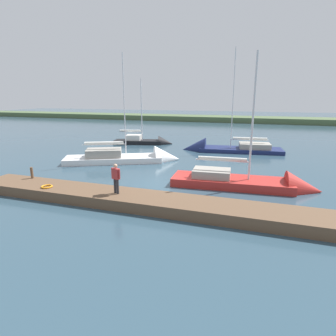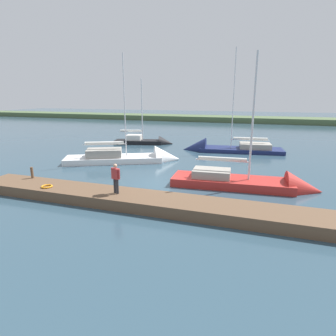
{
  "view_description": "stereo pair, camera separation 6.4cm",
  "coord_description": "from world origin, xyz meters",
  "px_view_note": "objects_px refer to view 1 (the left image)",
  "views": [
    {
      "loc": [
        -6.39,
        17.46,
        5.88
      ],
      "look_at": [
        -0.48,
        -0.16,
        1.14
      ],
      "focal_mm": 30.14,
      "sensor_mm": 36.0,
      "label": 1
    },
    {
      "loc": [
        -6.45,
        17.44,
        5.88
      ],
      "look_at": [
        -0.48,
        -0.16,
        1.14
      ],
      "focal_mm": 30.14,
      "sensor_mm": 36.0,
      "label": 2
    }
  ],
  "objects_px": {
    "sailboat_outer_mooring": "(134,159)",
    "person_on_dock": "(116,177)",
    "mooring_post_near": "(32,173)",
    "sailboat_inner_slip": "(256,186)",
    "sailboat_near_dock": "(220,150)",
    "sailboat_far_right": "(147,142)",
    "life_ring_buoy": "(47,187)"
  },
  "relations": [
    {
      "from": "sailboat_outer_mooring",
      "to": "person_on_dock",
      "type": "relative_size",
      "value": 6.27
    },
    {
      "from": "mooring_post_near",
      "to": "person_on_dock",
      "type": "distance_m",
      "value": 6.84
    },
    {
      "from": "mooring_post_near",
      "to": "sailboat_inner_slip",
      "type": "bearing_deg",
      "value": -162.22
    },
    {
      "from": "sailboat_inner_slip",
      "to": "mooring_post_near",
      "type": "bearing_deg",
      "value": -166.46
    },
    {
      "from": "sailboat_near_dock",
      "to": "person_on_dock",
      "type": "height_order",
      "value": "sailboat_near_dock"
    },
    {
      "from": "mooring_post_near",
      "to": "sailboat_far_right",
      "type": "relative_size",
      "value": 0.08
    },
    {
      "from": "life_ring_buoy",
      "to": "person_on_dock",
      "type": "relative_size",
      "value": 0.39
    },
    {
      "from": "sailboat_near_dock",
      "to": "sailboat_far_right",
      "type": "height_order",
      "value": "sailboat_near_dock"
    },
    {
      "from": "sailboat_inner_slip",
      "to": "sailboat_near_dock",
      "type": "height_order",
      "value": "sailboat_near_dock"
    },
    {
      "from": "life_ring_buoy",
      "to": "sailboat_inner_slip",
      "type": "distance_m",
      "value": 13.14
    },
    {
      "from": "mooring_post_near",
      "to": "sailboat_far_right",
      "type": "bearing_deg",
      "value": -91.39
    },
    {
      "from": "life_ring_buoy",
      "to": "person_on_dock",
      "type": "xyz_separation_m",
      "value": [
        -4.47,
        -0.36,
        0.93
      ]
    },
    {
      "from": "sailboat_outer_mooring",
      "to": "mooring_post_near",
      "type": "bearing_deg",
      "value": -135.15
    },
    {
      "from": "sailboat_inner_slip",
      "to": "person_on_dock",
      "type": "xyz_separation_m",
      "value": [
        7.32,
        5.42,
        1.44
      ]
    },
    {
      "from": "mooring_post_near",
      "to": "sailboat_outer_mooring",
      "type": "relative_size",
      "value": 0.07
    },
    {
      "from": "sailboat_far_right",
      "to": "person_on_dock",
      "type": "height_order",
      "value": "sailboat_far_right"
    },
    {
      "from": "life_ring_buoy",
      "to": "sailboat_outer_mooring",
      "type": "distance_m",
      "value": 10.42
    },
    {
      "from": "sailboat_outer_mooring",
      "to": "sailboat_near_dock",
      "type": "height_order",
      "value": "sailboat_near_dock"
    },
    {
      "from": "person_on_dock",
      "to": "sailboat_outer_mooring",
      "type": "bearing_deg",
      "value": -142.38
    },
    {
      "from": "sailboat_inner_slip",
      "to": "sailboat_far_right",
      "type": "xyz_separation_m",
      "value": [
        13.61,
        -14.15,
        0.03
      ]
    },
    {
      "from": "sailboat_outer_mooring",
      "to": "person_on_dock",
      "type": "bearing_deg",
      "value": -96.34
    },
    {
      "from": "sailboat_inner_slip",
      "to": "sailboat_far_right",
      "type": "distance_m",
      "value": 19.63
    },
    {
      "from": "person_on_dock",
      "to": "sailboat_inner_slip",
      "type": "bearing_deg",
      "value": 144.22
    },
    {
      "from": "sailboat_outer_mooring",
      "to": "sailboat_near_dock",
      "type": "bearing_deg",
      "value": 22.27
    },
    {
      "from": "sailboat_outer_mooring",
      "to": "person_on_dock",
      "type": "height_order",
      "value": "sailboat_outer_mooring"
    },
    {
      "from": "mooring_post_near",
      "to": "sailboat_near_dock",
      "type": "bearing_deg",
      "value": -120.56
    },
    {
      "from": "mooring_post_near",
      "to": "sailboat_inner_slip",
      "type": "height_order",
      "value": "sailboat_inner_slip"
    },
    {
      "from": "sailboat_near_dock",
      "to": "sailboat_far_right",
      "type": "xyz_separation_m",
      "value": [
        9.47,
        -1.85,
        0.08
      ]
    },
    {
      "from": "sailboat_inner_slip",
      "to": "sailboat_near_dock",
      "type": "relative_size",
      "value": 0.8
    },
    {
      "from": "life_ring_buoy",
      "to": "sailboat_near_dock",
      "type": "relative_size",
      "value": 0.05
    },
    {
      "from": "mooring_post_near",
      "to": "person_on_dock",
      "type": "height_order",
      "value": "person_on_dock"
    },
    {
      "from": "sailboat_near_dock",
      "to": "life_ring_buoy",
      "type": "bearing_deg",
      "value": 59.72
    }
  ]
}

